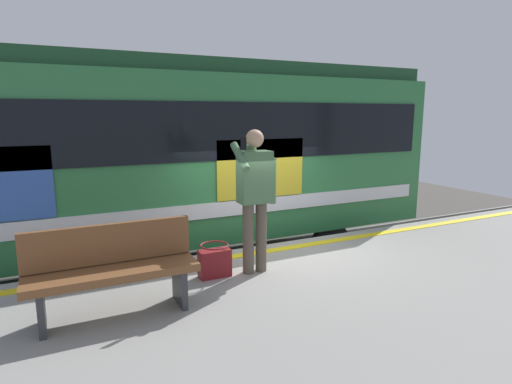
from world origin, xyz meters
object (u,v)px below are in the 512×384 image
(passenger, at_px, (255,189))
(handbag, at_px, (215,262))
(train_carriage, at_px, (124,151))
(bench, at_px, (113,267))

(passenger, xyz_separation_m, handbag, (0.52, -0.06, -0.87))
(train_carriage, bearing_deg, handbag, 100.76)
(passenger, bearing_deg, bench, 13.52)
(train_carriage, relative_size, bench, 6.75)
(passenger, bearing_deg, handbag, -6.47)
(train_carriage, xyz_separation_m, bench, (0.69, 3.40, -0.85))
(passenger, distance_m, handbag, 1.02)
(train_carriage, xyz_separation_m, passenger, (-1.07, 2.98, -0.28))
(handbag, bearing_deg, bench, 21.18)
(passenger, height_order, bench, passenger)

